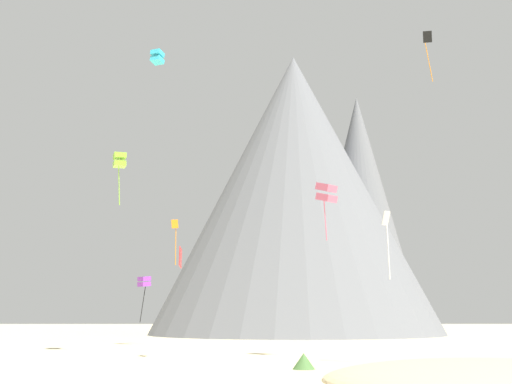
% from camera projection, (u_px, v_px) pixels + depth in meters
% --- Properties ---
extents(dune_foreground_right, '(21.76, 22.17, 2.13)m').
position_uv_depth(dune_foreground_right, '(494.00, 382.00, 35.69)').
color(dune_foreground_right, '#C6B284').
rests_on(dune_foreground_right, ground_plane).
extents(bush_low_patch, '(1.91, 1.91, 0.98)m').
position_uv_depth(bush_low_patch, '(304.00, 361.00, 43.55)').
color(bush_low_patch, '#477238').
rests_on(bush_low_patch, ground_plane).
extents(rock_massif, '(56.04, 56.04, 46.55)m').
position_uv_depth(rock_massif, '(305.00, 204.00, 117.74)').
color(rock_massif, slate).
rests_on(rock_massif, ground_plane).
extents(kite_red_low, '(0.13, 1.24, 1.69)m').
position_uv_depth(kite_red_low, '(180.00, 257.00, 55.25)').
color(kite_red_low, red).
extents(kite_lime_mid, '(1.38, 1.39, 4.78)m').
position_uv_depth(kite_lime_mid, '(120.00, 161.00, 64.43)').
color(kite_lime_mid, '#8CD133').
extents(kite_rainbow_low, '(1.84, 1.84, 4.69)m').
position_uv_depth(kite_rainbow_low, '(326.00, 193.00, 56.94)').
color(kite_rainbow_low, '#E5668C').
extents(kite_violet_low, '(1.55, 1.55, 5.02)m').
position_uv_depth(kite_violet_low, '(144.00, 282.00, 78.15)').
color(kite_violet_low, purple).
extents(kite_black_high, '(0.98, 0.44, 5.70)m').
position_uv_depth(kite_black_high, '(428.00, 44.00, 76.35)').
color(kite_black_high, black).
extents(kite_orange_low, '(0.81, 0.63, 5.08)m').
position_uv_depth(kite_orange_low, '(175.00, 232.00, 78.29)').
color(kite_orange_low, orange).
extents(kite_cyan_high, '(1.28, 1.31, 1.22)m').
position_uv_depth(kite_cyan_high, '(157.00, 57.00, 63.52)').
color(kite_cyan_high, '#33BCDB').
extents(kite_white_low, '(0.64, 0.58, 4.77)m').
position_uv_depth(kite_white_low, '(387.00, 233.00, 49.48)').
color(kite_white_low, white).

